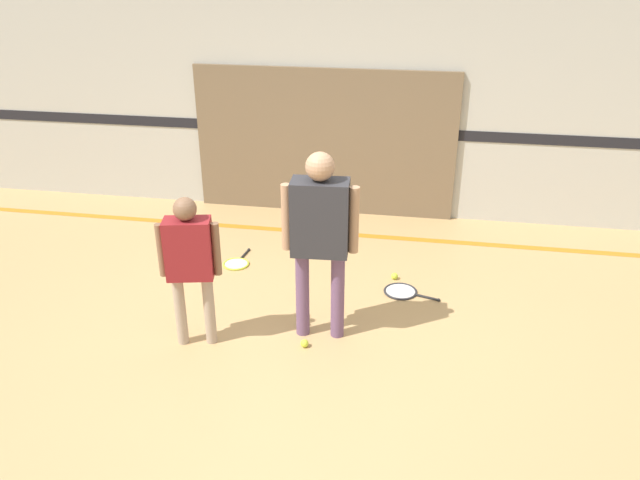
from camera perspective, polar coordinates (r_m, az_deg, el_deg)
ground_plane at (r=5.24m, az=-2.81°, el=-9.35°), size 16.00×16.00×0.00m
wall_back at (r=7.34m, az=2.03°, el=14.39°), size 16.00×0.07×3.20m
wall_panel at (r=7.48m, az=0.36°, el=8.89°), size 3.10×0.05×1.74m
floor_stripe at (r=7.14m, az=1.02°, el=0.63°), size 14.40×0.10×0.01m
person_instructor at (r=4.87m, az=-0.00°, el=1.16°), size 0.61×0.27×1.60m
person_student_left at (r=4.95m, az=-11.84°, el=-1.48°), size 0.48×0.27×1.28m
racket_spare_on_floor at (r=5.98m, az=7.53°, el=-4.70°), size 0.57×0.40×0.03m
racket_second_spare at (r=6.51m, az=-7.61°, el=-2.10°), size 0.30×0.51×0.03m
tennis_ball_near_instructor at (r=5.17m, az=-1.42°, el=-9.43°), size 0.07×0.07×0.07m
tennis_ball_by_spare_racket at (r=6.19m, az=6.83°, el=-3.30°), size 0.07×0.07×0.07m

